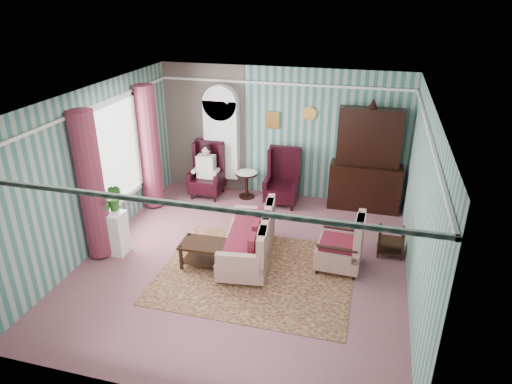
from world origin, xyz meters
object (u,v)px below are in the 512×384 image
(nest_table, at_px, (391,241))
(plant_stand, at_px, (111,232))
(seated_woman, at_px, (207,172))
(coffee_table, at_px, (205,254))
(dresser_hutch, at_px, (368,157))
(bookcase, at_px, (222,145))
(round_side_table, at_px, (247,185))
(sofa, at_px, (247,231))
(floral_armchair, at_px, (339,244))
(wingback_right, at_px, (282,178))
(wingback_left, at_px, (207,170))

(nest_table, distance_m, plant_stand, 5.02)
(seated_woman, distance_m, coffee_table, 2.93)
(dresser_hutch, bearing_deg, bookcase, 177.89)
(coffee_table, bearing_deg, round_side_table, 91.71)
(seated_woman, bearing_deg, dresser_hutch, 4.41)
(dresser_hutch, distance_m, nest_table, 2.11)
(nest_table, relative_size, plant_stand, 0.68)
(bookcase, bearing_deg, sofa, -63.30)
(sofa, bearing_deg, seated_woman, 27.65)
(bookcase, xyz_separation_m, round_side_table, (0.65, -0.24, -0.82))
(dresser_hutch, distance_m, floral_armchair, 2.58)
(sofa, xyz_separation_m, floral_armchair, (1.58, 0.16, -0.10))
(bookcase, bearing_deg, nest_table, -26.92)
(nest_table, xyz_separation_m, plant_stand, (-4.87, -1.20, 0.13))
(dresser_hutch, relative_size, sofa, 1.30)
(wingback_right, height_order, plant_stand, wingback_right)
(wingback_left, bearing_deg, floral_armchair, -34.30)
(round_side_table, relative_size, floral_armchair, 0.65)
(dresser_hutch, distance_m, coffee_table, 4.03)
(wingback_left, relative_size, coffee_table, 1.52)
(plant_stand, relative_size, coffee_table, 0.97)
(nest_table, height_order, floral_armchair, floral_armchair)
(wingback_left, distance_m, floral_armchair, 3.89)
(dresser_hutch, xyz_separation_m, seated_woman, (-3.50, -0.27, -0.59))
(nest_table, bearing_deg, sofa, -161.91)
(wingback_left, height_order, round_side_table, wingback_left)
(bookcase, height_order, sofa, bookcase)
(round_side_table, bearing_deg, nest_table, -28.20)
(wingback_left, bearing_deg, coffee_table, -70.15)
(round_side_table, distance_m, coffee_table, 2.88)
(sofa, height_order, floral_armchair, sofa)
(plant_stand, bearing_deg, coffee_table, 0.57)
(plant_stand, distance_m, floral_armchair, 4.05)
(wingback_right, distance_m, round_side_table, 0.92)
(dresser_hutch, xyz_separation_m, coffee_table, (-2.51, -3.00, -0.96))
(wingback_left, xyz_separation_m, coffee_table, (0.99, -2.73, -0.40))
(dresser_hutch, relative_size, wingback_right, 1.89)
(wingback_right, distance_m, coffee_table, 2.87)
(bookcase, relative_size, sofa, 1.24)
(wingback_right, bearing_deg, floral_armchair, -56.34)
(round_side_table, xyz_separation_m, plant_stand, (-1.70, -2.90, 0.10))
(dresser_hutch, xyz_separation_m, nest_table, (0.57, -1.82, -0.91))
(wingback_right, relative_size, floral_armchair, 1.36)
(wingback_right, bearing_deg, seated_woman, 180.00)
(wingback_left, distance_m, coffee_table, 2.93)
(wingback_left, relative_size, seated_woman, 1.06)
(seated_woman, relative_size, nest_table, 2.19)
(plant_stand, bearing_deg, seated_woman, 73.78)
(bookcase, bearing_deg, floral_armchair, -41.08)
(floral_armchair, bearing_deg, plant_stand, 100.33)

